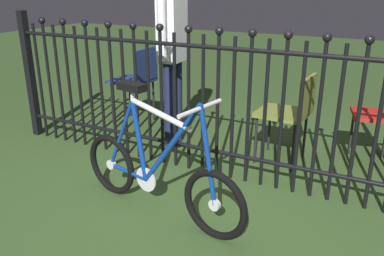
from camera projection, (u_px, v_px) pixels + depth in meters
name	position (u px, v px, depth m)	size (l,w,h in m)	color
ground_plane	(194.00, 212.00, 2.83)	(20.00, 20.00, 0.00)	#344E24
iron_fence	(222.00, 102.00, 3.14)	(4.39, 0.07, 1.26)	black
bicycle	(157.00, 173.00, 2.72)	(1.39, 0.42, 0.90)	black
chair_olive	(291.00, 109.00, 3.44)	(0.45, 0.44, 0.79)	black
chair_red	(384.00, 111.00, 3.42)	(0.44, 0.44, 0.79)	black
chair_navy	(138.00, 77.00, 4.41)	(0.42, 0.42, 0.85)	black
person_visitor	(172.00, 44.00, 3.70)	(0.22, 0.47, 1.64)	#191E3F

